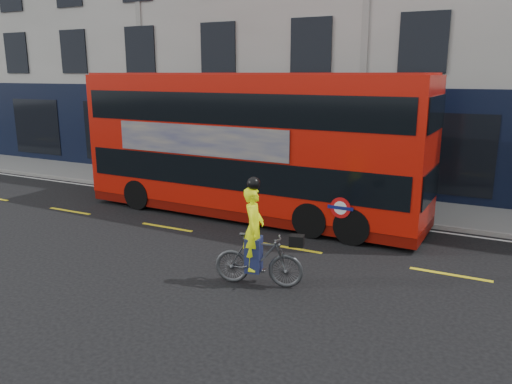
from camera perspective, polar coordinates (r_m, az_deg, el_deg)
The scene contains 8 objects.
ground at distance 12.02m, azimuth 1.05°, elevation -8.57°, with size 120.00×120.00×0.00m, color black.
pavement at distance 17.80m, azimuth 10.20°, elevation -1.24°, with size 60.00×3.00×0.12m, color slate.
kerb at distance 16.42m, azimuth 8.68°, elevation -2.42°, with size 60.00×0.12×0.13m, color gray.
building_terrace at distance 23.68m, azimuth 15.83°, elevation 20.20°, with size 50.00×10.07×15.00m.
road_edge_line at distance 16.16m, azimuth 8.33°, elevation -2.89°, with size 58.00×0.10×0.01m, color silver.
lane_dashes at distance 13.30m, azimuth 3.88°, elevation -6.37°, with size 58.00×0.12×0.01m, color yellow, non-canonical shape.
bus at distance 15.77m, azimuth -0.75°, elevation 5.46°, with size 11.29×2.91×4.52m.
cyclist at distance 10.78m, azimuth 0.16°, elevation -6.66°, with size 2.03×0.99×2.40m.
Camera 1 is at (4.84, -10.04, 4.50)m, focal length 35.00 mm.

